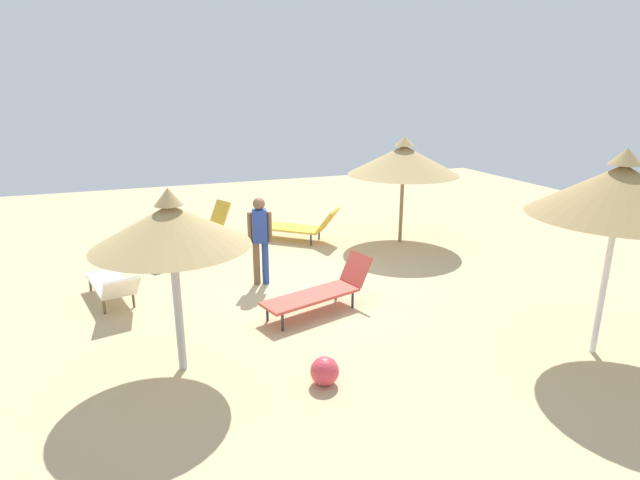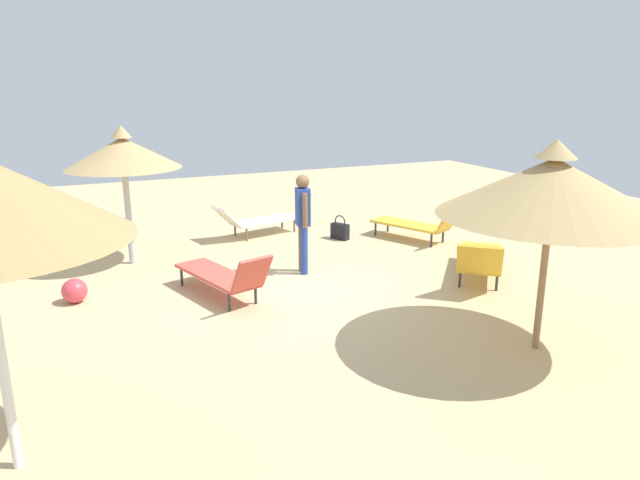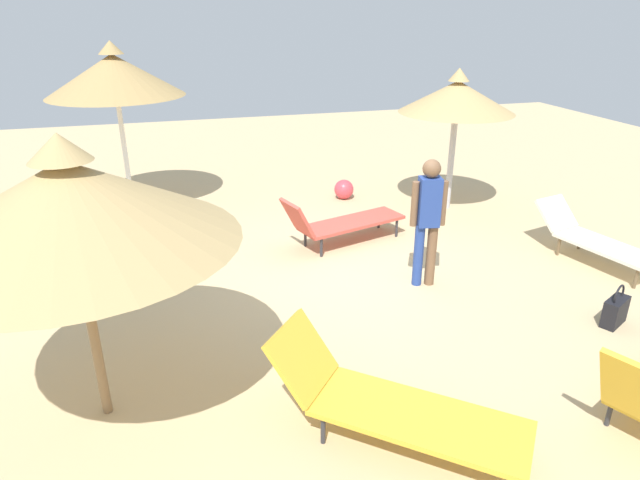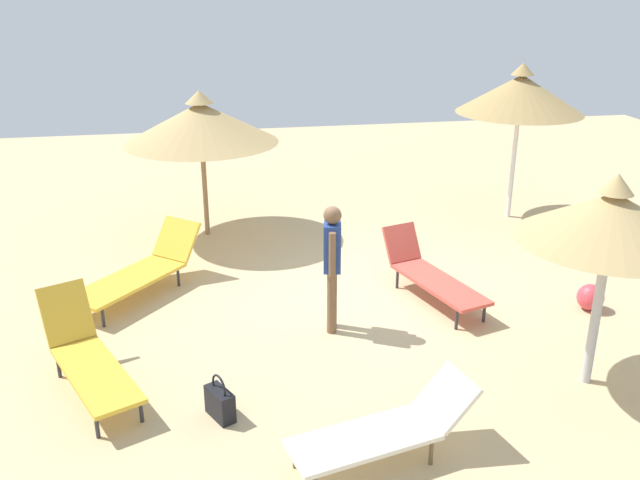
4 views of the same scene
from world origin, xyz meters
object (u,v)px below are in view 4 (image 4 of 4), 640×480
(lounge_chair_front, at_px, (430,274))
(handbag, at_px, (220,402))
(lounge_chair_near_right, at_px, (387,428))
(lounge_chair_center, at_px, (141,270))
(lounge_chair_far_right, at_px, (87,356))
(person_standing_far_left, at_px, (332,261))
(parasol_umbrella_edge, at_px, (612,218))
(parasol_umbrella_back, at_px, (201,123))
(parasol_umbrella_near_left, at_px, (521,94))
(beach_ball, at_px, (590,297))

(lounge_chair_front, bearing_deg, handbag, -142.71)
(lounge_chair_near_right, xyz_separation_m, lounge_chair_center, (-2.55, 4.26, 0.02))
(lounge_chair_far_right, relative_size, person_standing_far_left, 1.17)
(parasol_umbrella_edge, distance_m, lounge_chair_center, 6.41)
(parasol_umbrella_edge, relative_size, lounge_chair_front, 1.20)
(parasol_umbrella_back, relative_size, lounge_chair_center, 1.27)
(parasol_umbrella_near_left, xyz_separation_m, lounge_chair_near_right, (-4.29, -6.54, -2.02))
(lounge_chair_far_right, bearing_deg, person_standing_far_left, 15.96)
(lounge_chair_center, distance_m, handbag, 3.44)
(parasol_umbrella_near_left, height_order, lounge_chair_center, parasol_umbrella_near_left)
(parasol_umbrella_edge, distance_m, lounge_chair_front, 3.14)
(lounge_chair_center, bearing_deg, parasol_umbrella_edge, -32.70)
(lounge_chair_near_right, relative_size, lounge_chair_front, 0.93)
(lounge_chair_front, height_order, lounge_chair_center, lounge_chair_center)
(parasol_umbrella_edge, relative_size, handbag, 4.84)
(lounge_chair_near_right, height_order, lounge_chair_front, lounge_chair_front)
(parasol_umbrella_edge, xyz_separation_m, person_standing_far_left, (-2.67, 1.77, -1.03))
(lounge_chair_near_right, bearing_deg, beach_ball, 35.06)
(lounge_chair_front, bearing_deg, person_standing_far_left, -156.88)
(parasol_umbrella_edge, distance_m, lounge_chair_near_right, 3.27)
(lounge_chair_center, relative_size, beach_ball, 5.63)
(lounge_chair_far_right, distance_m, lounge_chair_front, 4.83)
(parasol_umbrella_near_left, xyz_separation_m, lounge_chair_front, (-2.71, -3.18, -2.00))
(lounge_chair_center, bearing_deg, parasol_umbrella_back, 66.55)
(handbag, bearing_deg, parasol_umbrella_back, 89.74)
(beach_ball, bearing_deg, lounge_chair_near_right, -144.94)
(lounge_chair_near_right, distance_m, lounge_chair_center, 4.97)
(parasol_umbrella_near_left, relative_size, beach_ball, 7.85)
(parasol_umbrella_back, height_order, person_standing_far_left, parasol_umbrella_back)
(parasol_umbrella_back, height_order, lounge_chair_far_right, parasol_umbrella_back)
(parasol_umbrella_edge, distance_m, lounge_chair_far_right, 5.96)
(handbag, relative_size, beach_ball, 1.38)
(lounge_chair_center, relative_size, handbag, 4.08)
(person_standing_far_left, bearing_deg, parasol_umbrella_back, 111.26)
(lounge_chair_center, xyz_separation_m, handbag, (1.00, -3.29, -0.20))
(lounge_chair_far_right, xyz_separation_m, lounge_chair_near_right, (3.00, -1.83, -0.05))
(lounge_chair_front, relative_size, lounge_chair_center, 0.99)
(parasol_umbrella_near_left, xyz_separation_m, person_standing_far_left, (-4.29, -3.86, -1.39))
(lounge_chair_near_right, bearing_deg, parasol_umbrella_near_left, 56.76)
(parasol_umbrella_back, bearing_deg, lounge_chair_center, -113.45)
(lounge_chair_near_right, relative_size, handbag, 3.76)
(parasol_umbrella_edge, height_order, lounge_chair_near_right, parasol_umbrella_edge)
(parasol_umbrella_edge, bearing_deg, parasol_umbrella_back, 126.34)
(parasol_umbrella_edge, height_order, lounge_chair_center, parasol_umbrella_edge)
(beach_ball, bearing_deg, person_standing_far_left, 178.54)
(lounge_chair_near_right, xyz_separation_m, lounge_chair_front, (1.58, 3.36, 0.02))
(parasol_umbrella_back, xyz_separation_m, parasol_umbrella_edge, (4.19, -5.70, -0.03))
(lounge_chair_far_right, xyz_separation_m, person_standing_far_left, (3.00, 0.86, 0.58))
(lounge_chair_near_right, bearing_deg, lounge_chair_front, 64.82)
(parasol_umbrella_edge, bearing_deg, lounge_chair_center, 147.30)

